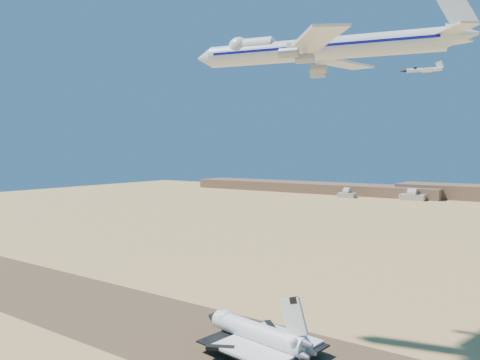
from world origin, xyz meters
The scene contains 6 objects.
ground centered at (0.00, 0.00, 0.00)m, with size 1200.00×1200.00×0.00m, color tan.
runway centered at (0.00, 0.00, 0.03)m, with size 600.00×50.00×0.06m, color brown.
hangars centered at (-64.00, 478.43, 4.83)m, with size 200.50×29.50×30.00m.
shuttle centered at (21.24, 1.36, 5.58)m, with size 42.25×29.61×20.76m.
carrier_747 centered at (33.28, 12.17, 92.14)m, with size 83.05×62.53×20.67m.
chase_jet_d centered at (55.04, 55.14, 90.07)m, with size 14.24×8.26×3.62m.
Camera 1 is at (97.36, -116.21, 61.90)m, focal length 35.00 mm.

